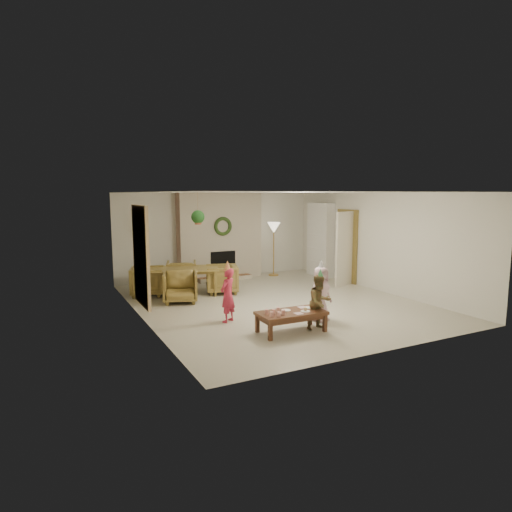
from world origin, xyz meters
TOP-DOWN VIEW (x-y plane):
  - floor at (0.00, 0.00)m, footprint 7.00×7.00m
  - ceiling at (0.00, 0.00)m, footprint 7.00×7.00m
  - wall_back at (0.00, 3.50)m, footprint 7.00×0.00m
  - wall_front at (0.00, -3.50)m, footprint 7.00×0.00m
  - wall_left at (-3.00, 0.00)m, footprint 0.00×7.00m
  - wall_right at (3.00, 0.00)m, footprint 0.00×7.00m
  - fireplace_mass at (0.00, 3.30)m, footprint 2.50×0.40m
  - fireplace_hearth at (0.00, 2.95)m, footprint 1.60×0.30m
  - fireplace_firebox at (0.00, 3.12)m, footprint 0.75×0.12m
  - fireplace_wreath at (0.00, 3.07)m, footprint 0.54×0.10m
  - floor_lamp_base at (1.62, 3.00)m, footprint 0.30×0.30m
  - floor_lamp_post at (1.62, 3.00)m, footprint 0.03×0.03m
  - floor_lamp_shade at (1.62, 3.00)m, footprint 0.39×0.39m
  - bookshelf_carcass at (2.84, 2.30)m, footprint 0.30×1.00m
  - bookshelf_shelf_a at (2.82, 2.30)m, footprint 0.30×0.92m
  - bookshelf_shelf_b at (2.82, 2.30)m, footprint 0.30×0.92m
  - bookshelf_shelf_c at (2.82, 2.30)m, footprint 0.30×0.92m
  - bookshelf_shelf_d at (2.82, 2.30)m, footprint 0.30×0.92m
  - books_row_lower at (2.80, 2.15)m, footprint 0.20×0.40m
  - books_row_mid at (2.80, 2.35)m, footprint 0.20×0.44m
  - books_row_upper at (2.80, 2.20)m, footprint 0.20×0.36m
  - door_frame at (2.96, 1.20)m, footprint 0.05×0.86m
  - door_leaf at (2.58, 0.82)m, footprint 0.77×0.32m
  - curtain_panel at (-2.96, 0.20)m, footprint 0.06×1.20m
  - dining_table at (-1.66, 1.82)m, footprint 2.06×1.55m
  - dining_chair_near at (-1.91, 1.05)m, footprint 0.97×0.98m
  - dining_chair_far at (-1.40, 2.58)m, footprint 0.97×0.98m
  - dining_chair_left at (-2.42, 2.07)m, footprint 0.98×0.97m
  - dining_chair_right at (-0.70, 1.50)m, footprint 0.98×0.97m
  - hanging_plant_cord at (-1.30, 1.50)m, footprint 0.01×0.01m
  - hanging_plant_pot at (-1.30, 1.50)m, footprint 0.16×0.16m
  - hanging_plant_foliage at (-1.30, 1.50)m, footprint 0.32×0.32m
  - coffee_table_top at (-0.80, -1.98)m, footprint 1.24×0.64m
  - coffee_table_apron at (-0.80, -1.98)m, footprint 1.14×0.54m
  - coffee_leg_fl at (-1.36, -2.22)m, footprint 0.07×0.07m
  - coffee_leg_fr at (-0.25, -2.24)m, footprint 0.07×0.07m
  - coffee_leg_bl at (-1.35, -1.72)m, footprint 0.07×0.07m
  - coffee_leg_br at (-0.24, -1.74)m, footprint 0.07×0.07m
  - cup_a at (-1.27, -2.11)m, footprint 0.07×0.07m
  - cup_b at (-1.27, -1.92)m, footprint 0.07×0.07m
  - cup_c at (-1.16, -2.16)m, footprint 0.07×0.07m
  - cup_d at (-1.16, -1.97)m, footprint 0.07×0.07m
  - cup_e at (-1.03, -2.09)m, footprint 0.07×0.07m
  - cup_f at (-1.02, -1.90)m, footprint 0.07×0.07m
  - plate_a at (-0.84, -1.87)m, footprint 0.17×0.17m
  - plate_b at (-0.57, -2.08)m, footprint 0.17×0.17m
  - plate_c at (-0.37, -1.90)m, footprint 0.17×0.17m
  - food_scoop at (-0.57, -2.08)m, footprint 0.07×0.07m
  - napkin_left at (-0.76, -2.15)m, footprint 0.14×0.14m
  - napkin_right at (-0.47, -1.82)m, footprint 0.14×0.14m
  - child_red at (-1.56, -0.88)m, footprint 0.46×0.43m
  - party_hat_red at (-1.56, -0.88)m, footprint 0.18×0.18m
  - child_plaid at (-0.25, -2.06)m, footprint 0.52×0.41m
  - party_hat_plaid at (-0.25, -2.06)m, footprint 0.15×0.15m
  - child_pink at (0.10, -1.60)m, footprint 0.60×0.47m
  - party_hat_pink at (0.10, -1.60)m, footprint 0.15×0.15m

SIDE VIEW (x-z plane):
  - floor at x=0.00m, z-range 0.00..0.00m
  - floor_lamp_base at x=1.62m, z-range 0.00..0.03m
  - fireplace_hearth at x=0.00m, z-range 0.00..0.12m
  - coffee_leg_fl at x=-1.36m, z-range 0.00..0.32m
  - coffee_leg_fr at x=-0.25m, z-range 0.00..0.32m
  - coffee_leg_bl at x=-1.35m, z-range 0.00..0.32m
  - coffee_leg_br at x=-0.24m, z-range 0.00..0.32m
  - coffee_table_apron at x=-0.80m, z-range 0.25..0.32m
  - dining_table at x=-1.66m, z-range 0.00..0.64m
  - coffee_table_top at x=-0.80m, z-range 0.32..0.38m
  - dining_chair_near at x=-1.91m, z-range 0.00..0.71m
  - dining_chair_far at x=-1.40m, z-range 0.00..0.71m
  - dining_chair_left at x=-2.42m, z-range 0.00..0.71m
  - dining_chair_right at x=-0.70m, z-range 0.00..0.71m
  - napkin_left at x=-0.76m, z-range 0.38..0.38m
  - napkin_right at x=-0.47m, z-range 0.38..0.38m
  - plate_a at x=-0.84m, z-range 0.38..0.38m
  - plate_b at x=-0.57m, z-range 0.38..0.38m
  - plate_c at x=-0.37m, z-range 0.38..0.38m
  - food_scoop at x=-0.57m, z-range 0.38..0.45m
  - cup_a at x=-1.27m, z-range 0.38..0.46m
  - cup_b at x=-1.27m, z-range 0.38..0.46m
  - cup_c at x=-1.16m, z-range 0.38..0.46m
  - cup_d at x=-1.16m, z-range 0.38..0.46m
  - cup_e at x=-1.03m, z-range 0.38..0.46m
  - cup_f at x=-1.02m, z-range 0.38..0.46m
  - fireplace_firebox at x=0.00m, z-range 0.07..0.82m
  - bookshelf_shelf_a at x=2.82m, z-range 0.43..0.47m
  - child_plaid at x=-0.25m, z-range 0.00..1.01m
  - child_red at x=-1.56m, z-range 0.00..1.06m
  - child_pink at x=0.10m, z-range 0.00..1.07m
  - books_row_lower at x=2.80m, z-range 0.47..0.71m
  - floor_lamp_post at x=1.62m, z-range 0.03..1.49m
  - bookshelf_shelf_b at x=2.82m, z-range 0.83..0.86m
  - books_row_mid at x=2.80m, z-range 0.87..1.11m
  - door_leaf at x=2.58m, z-range 0.00..2.00m
  - door_frame at x=2.96m, z-range 0.00..2.04m
  - party_hat_plaid at x=-0.25m, z-range 0.97..1.13m
  - bookshelf_carcass at x=2.84m, z-range 0.00..2.20m
  - party_hat_red at x=-1.56m, z-range 1.01..1.21m
  - party_hat_pink at x=0.10m, z-range 1.02..1.21m
  - wall_back at x=0.00m, z-range -2.25..4.75m
  - wall_front at x=0.00m, z-range -2.25..4.75m
  - wall_left at x=-3.00m, z-range -2.25..4.75m
  - wall_right at x=3.00m, z-range -2.25..4.75m
  - fireplace_mass at x=0.00m, z-range 0.00..2.50m
  - bookshelf_shelf_c at x=2.82m, z-range 1.24..1.26m
  - curtain_panel at x=-2.96m, z-range 0.25..2.25m
  - books_row_upper at x=2.80m, z-range 1.27..1.49m
  - floor_lamp_shade at x=1.62m, z-range 1.30..1.62m
  - fireplace_wreath at x=0.00m, z-range 1.28..1.82m
  - bookshelf_shelf_d at x=2.82m, z-range 1.64..1.66m
  - hanging_plant_pot at x=-1.30m, z-range 1.74..1.86m
  - hanging_plant_foliage at x=-1.30m, z-range 1.76..2.08m
  - hanging_plant_cord at x=-1.30m, z-range 1.80..2.50m
  - ceiling at x=0.00m, z-range 2.50..2.50m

